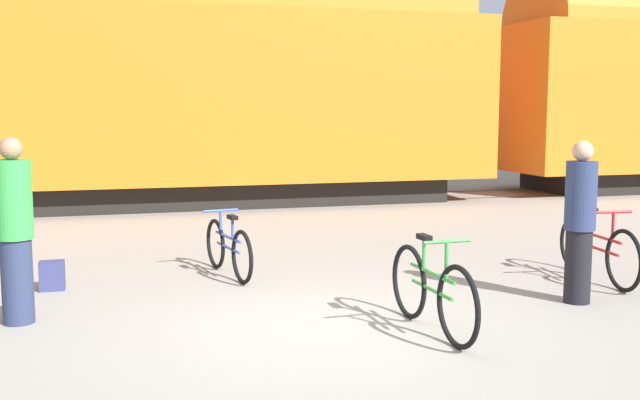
# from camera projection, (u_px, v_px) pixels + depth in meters

# --- Properties ---
(ground_plane) EXTENTS (80.00, 80.00, 0.00)m
(ground_plane) POSITION_uv_depth(u_px,v_px,m) (329.00, 328.00, 7.18)
(ground_plane) COLOR gray
(freight_train) EXTENTS (40.46, 3.14, 5.61)m
(freight_train) POSITION_uv_depth(u_px,v_px,m) (200.00, 69.00, 16.12)
(freight_train) COLOR black
(freight_train) RESTS_ON ground_plane
(rail_near) EXTENTS (52.46, 0.07, 0.01)m
(rail_near) POSITION_uv_depth(u_px,v_px,m) (207.00, 208.00, 15.79)
(rail_near) COLOR #4C4238
(rail_near) RESTS_ON ground_plane
(rail_far) EXTENTS (52.46, 0.07, 0.01)m
(rail_far) POSITION_uv_depth(u_px,v_px,m) (199.00, 200.00, 17.16)
(rail_far) COLOR #4C4238
(rail_far) RESTS_ON ground_plane
(bicycle_maroon) EXTENTS (0.46, 1.82, 0.91)m
(bicycle_maroon) POSITION_uv_depth(u_px,v_px,m) (598.00, 250.00, 9.09)
(bicycle_maroon) COLOR black
(bicycle_maroon) RESTS_ON ground_plane
(bicycle_green) EXTENTS (0.46, 1.75, 0.93)m
(bicycle_green) POSITION_uv_depth(u_px,v_px,m) (432.00, 291.00, 7.00)
(bicycle_green) COLOR black
(bicycle_green) RESTS_ON ground_plane
(bicycle_blue) EXTENTS (0.46, 1.63, 0.81)m
(bicycle_blue) POSITION_uv_depth(u_px,v_px,m) (228.00, 248.00, 9.38)
(bicycle_blue) COLOR black
(bicycle_blue) RESTS_ON ground_plane
(person_in_navy) EXTENTS (0.33, 0.33, 1.75)m
(person_in_navy) POSITION_uv_depth(u_px,v_px,m) (580.00, 222.00, 8.01)
(person_in_navy) COLOR black
(person_in_navy) RESTS_ON ground_plane
(person_in_green) EXTENTS (0.35, 0.35, 1.82)m
(person_in_green) POSITION_uv_depth(u_px,v_px,m) (15.00, 231.00, 7.23)
(person_in_green) COLOR #283351
(person_in_green) RESTS_ON ground_plane
(backpack) EXTENTS (0.28, 0.20, 0.34)m
(backpack) POSITION_uv_depth(u_px,v_px,m) (52.00, 276.00, 8.65)
(backpack) COLOR navy
(backpack) RESTS_ON ground_plane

